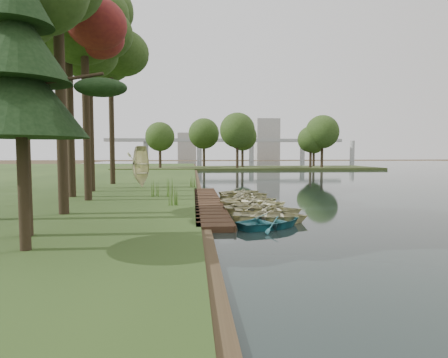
{
  "coord_description": "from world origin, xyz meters",
  "views": [
    {
      "loc": [
        -2.51,
        -22.5,
        3.2
      ],
      "look_at": [
        -0.62,
        0.17,
        1.61
      ],
      "focal_mm": 30.0,
      "sensor_mm": 36.0,
      "label": 1
    }
  ],
  "objects": [
    {
      "name": "rowboat_9",
      "position": [
        0.96,
        4.6,
        0.37
      ],
      "size": [
        3.66,
        3.08,
        0.65
      ],
      "primitive_type": "imported",
      "rotation": [
        0.0,
        0.0,
        1.88
      ],
      "color": "beige",
      "rests_on": "water"
    },
    {
      "name": "reeds_2",
      "position": [
        -5.0,
        2.52,
        0.84
      ],
      "size": [
        0.6,
        0.6,
        1.08
      ],
      "primitive_type": "cone",
      "color": "#3F661E",
      "rests_on": "bank"
    },
    {
      "name": "rowboat_8",
      "position": [
        1.05,
        3.16,
        0.39
      ],
      "size": [
        3.54,
        2.73,
        0.68
      ],
      "primitive_type": "imported",
      "rotation": [
        0.0,
        0.0,
        1.44
      ],
      "color": "beige",
      "rests_on": "water"
    },
    {
      "name": "pine_tree",
      "position": [
        -7.51,
        -11.05,
        5.69
      ],
      "size": [
        3.8,
        3.8,
        8.45
      ],
      "color": "black",
      "rests_on": "bank"
    },
    {
      "name": "stored_rowboat",
      "position": [
        -6.83,
        9.21,
        0.66
      ],
      "size": [
        4.24,
        4.18,
        0.72
      ],
      "primitive_type": "imported",
      "rotation": [
        3.14,
        0.0,
        0.83
      ],
      "color": "beige",
      "rests_on": "bank"
    },
    {
      "name": "reeds_1",
      "position": [
        -4.02,
        2.46,
        0.87
      ],
      "size": [
        0.6,
        0.6,
        1.13
      ],
      "primitive_type": "cone",
      "color": "#3F661E",
      "rests_on": "bank"
    },
    {
      "name": "building_b",
      "position": [
        -5.0,
        145.0,
        6.0
      ],
      "size": [
        8.0,
        8.0,
        12.0
      ],
      "primitive_type": "cube",
      "color": "#A5A5A0",
      "rests_on": "ground"
    },
    {
      "name": "rowboat_4",
      "position": [
        1.25,
        -2.16,
        0.4
      ],
      "size": [
        3.98,
        3.43,
        0.69
      ],
      "primitive_type": "imported",
      "rotation": [
        0.0,
        0.0,
        1.94
      ],
      "color": "beige",
      "rests_on": "water"
    },
    {
      "name": "rowboat_6",
      "position": [
        0.74,
        0.55,
        0.36
      ],
      "size": [
        3.62,
        3.18,
        0.62
      ],
      "primitive_type": "imported",
      "rotation": [
        0.0,
        0.0,
        1.98
      ],
      "color": "beige",
      "rests_on": "water"
    },
    {
      "name": "tree_5",
      "position": [
        -11.05,
        9.1,
        13.92
      ],
      "size": [
        5.11,
        5.11,
        16.01
      ],
      "color": "black",
      "rests_on": "bank"
    },
    {
      "name": "ground",
      "position": [
        0.0,
        0.0,
        0.0
      ],
      "size": [
        300.0,
        300.0,
        0.0
      ],
      "primitive_type": "plane",
      "color": "#3D2F1D"
    },
    {
      "name": "rowboat_0",
      "position": [
        0.77,
        -7.15,
        0.37
      ],
      "size": [
        3.68,
        3.25,
        0.63
      ],
      "primitive_type": "imported",
      "rotation": [
        0.0,
        0.0,
        2.0
      ],
      "color": "teal",
      "rests_on": "water"
    },
    {
      "name": "tree_3",
      "position": [
        -10.44,
        2.8,
        11.13
      ],
      "size": [
        5.11,
        5.11,
        13.11
      ],
      "color": "black",
      "rests_on": "bank"
    },
    {
      "name": "boardwalk",
      "position": [
        -1.6,
        0.0,
        0.15
      ],
      "size": [
        1.6,
        16.0,
        0.3
      ],
      "primitive_type": "cube",
      "color": "#342114",
      "rests_on": "ground"
    },
    {
      "name": "peninsula",
      "position": [
        8.0,
        50.0,
        0.23
      ],
      "size": [
        50.0,
        14.0,
        0.45
      ],
      "primitive_type": "cube",
      "color": "#36421D",
      "rests_on": "ground"
    },
    {
      "name": "far_trees",
      "position": [
        4.67,
        50.0,
        6.43
      ],
      "size": [
        45.6,
        5.6,
        8.8
      ],
      "color": "black",
      "rests_on": "peninsula"
    },
    {
      "name": "rowboat_1",
      "position": [
        0.96,
        -5.94,
        0.4
      ],
      "size": [
        3.82,
        3.05,
        0.71
      ],
      "primitive_type": "imported",
      "rotation": [
        0.0,
        0.0,
        1.38
      ],
      "color": "beige",
      "rests_on": "water"
    },
    {
      "name": "rowboat_3",
      "position": [
        0.72,
        -3.19,
        0.39
      ],
      "size": [
        3.37,
        2.5,
        0.67
      ],
      "primitive_type": "imported",
      "rotation": [
        0.0,
        0.0,
        1.63
      ],
      "color": "beige",
      "rests_on": "water"
    },
    {
      "name": "reeds_3",
      "position": [
        -2.6,
        9.13,
        0.8
      ],
      "size": [
        0.6,
        0.6,
        0.99
      ],
      "primitive_type": "cone",
      "color": "#3F661E",
      "rests_on": "bank"
    },
    {
      "name": "reeds_0",
      "position": [
        -3.61,
        -1.74,
        0.84
      ],
      "size": [
        0.6,
        0.6,
        1.08
      ],
      "primitive_type": "cone",
      "color": "#3F661E",
      "rests_on": "bank"
    },
    {
      "name": "tree_6",
      "position": [
        -9.99,
        13.18,
        11.38
      ],
      "size": [
        4.96,
        4.96,
        13.32
      ],
      "color": "black",
      "rests_on": "bank"
    },
    {
      "name": "rowboat_2",
      "position": [
        1.24,
        -4.27,
        0.4
      ],
      "size": [
        3.54,
        2.61,
        0.71
      ],
      "primitive_type": "imported",
      "rotation": [
        0.0,
        0.0,
        1.52
      ],
      "color": "beige",
      "rests_on": "water"
    },
    {
      "name": "rowboat_7",
      "position": [
        0.9,
        2.0,
        0.37
      ],
      "size": [
        3.65,
        3.13,
        0.64
      ],
      "primitive_type": "imported",
      "rotation": [
        0.0,
        0.0,
        1.22
      ],
      "color": "beige",
      "rests_on": "water"
    },
    {
      "name": "tree_2",
      "position": [
        -8.91,
        0.91,
        10.43
      ],
      "size": [
        3.56,
        3.56,
        11.91
      ],
      "color": "black",
      "rests_on": "bank"
    },
    {
      "name": "building_a",
      "position": [
        30.0,
        140.0,
        9.0
      ],
      "size": [
        10.0,
        8.0,
        18.0
      ],
      "primitive_type": "cube",
      "color": "#A5A5A0",
      "rests_on": "ground"
    },
    {
      "name": "bridge",
      "position": [
        12.31,
        120.0,
        7.08
      ],
      "size": [
        95.9,
        4.0,
        8.6
      ],
      "color": "#A5A5A0",
      "rests_on": "ground"
    },
    {
      "name": "rowboat_5",
      "position": [
        0.9,
        -0.82,
        0.42
      ],
      "size": [
        4.27,
        3.65,
        0.75
      ],
      "primitive_type": "imported",
      "rotation": [
        0.0,
        0.0,
        1.92
      ],
      "color": "beige",
      "rests_on": "water"
    },
    {
      "name": "tree_4",
      "position": [
        -10.11,
        6.35,
        11.13
      ],
      "size": [
        4.57,
        4.57,
        12.92
      ],
      "color": "black",
      "rests_on": "bank"
    }
  ]
}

